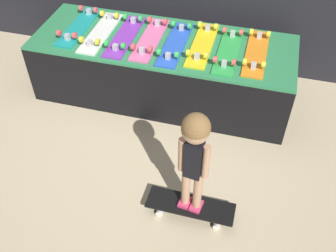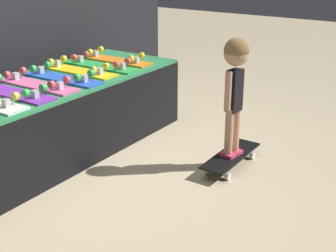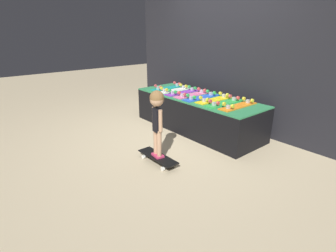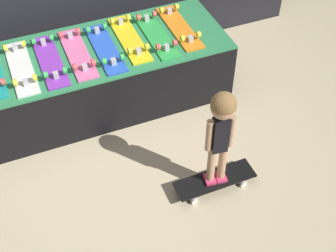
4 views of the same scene
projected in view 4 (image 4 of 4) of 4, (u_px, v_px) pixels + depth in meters
ground_plane at (115, 138)px, 3.93m from camera, size 16.00×16.00×0.00m
display_rack at (95, 77)px, 4.04m from camera, size 2.29×0.82×0.57m
skateboard_white_on_rack at (21, 67)px, 3.65m from camera, size 0.18×0.70×0.09m
skateboard_purple_on_rack at (50, 60)px, 3.71m from camera, size 0.18×0.70×0.09m
skateboard_pink_on_rack at (77, 53)px, 3.78m from camera, size 0.18×0.70×0.09m
skateboard_blue_on_rack at (105, 48)px, 3.83m from camera, size 0.18×0.70×0.09m
skateboard_yellow_on_rack at (129, 38)px, 3.92m from camera, size 0.18×0.70×0.09m
skateboard_green_on_rack at (156, 34)px, 3.96m from camera, size 0.18×0.70×0.09m
skateboard_orange_on_rack at (179, 26)px, 4.04m from camera, size 0.18×0.70×0.09m
skateboard_on_floor at (215, 180)px, 3.53m from camera, size 0.62×0.19×0.09m
child at (221, 123)px, 3.08m from camera, size 0.20×0.17×0.85m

